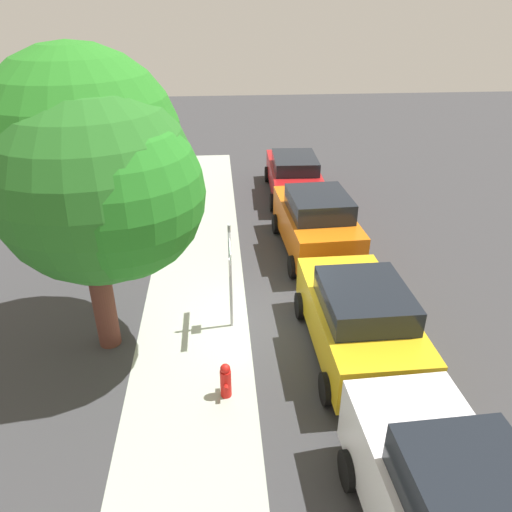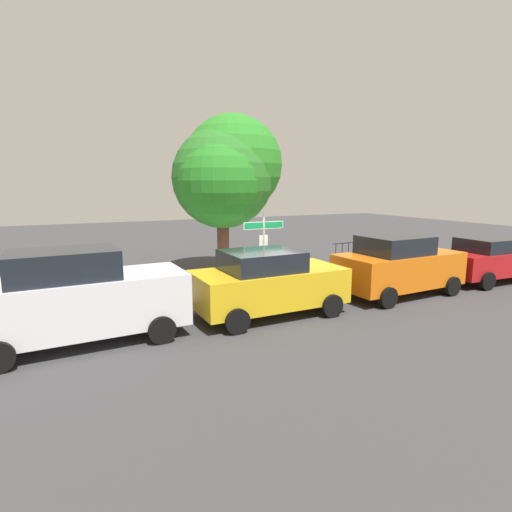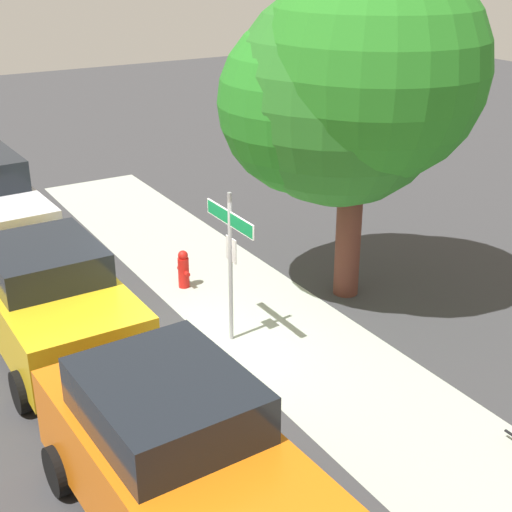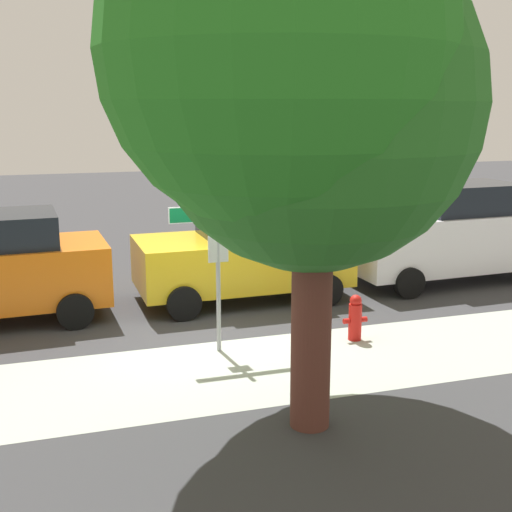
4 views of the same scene
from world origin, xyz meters
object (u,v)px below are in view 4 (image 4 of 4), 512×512
(shade_tree, at_px, (302,88))
(fire_hydrant, at_px, (355,318))
(street_sign, at_px, (218,240))
(car_yellow, at_px, (244,254))
(car_white, at_px, (453,233))

(shade_tree, xyz_separation_m, fire_hydrant, (-1.92, -2.31, -3.64))
(street_sign, xyz_separation_m, fire_hydrant, (-2.29, 0.20, -1.41))
(car_yellow, height_order, fire_hydrant, car_yellow)
(street_sign, height_order, car_white, street_sign)
(shade_tree, relative_size, fire_hydrant, 8.12)
(street_sign, bearing_deg, car_white, -156.17)
(street_sign, relative_size, car_white, 0.56)
(shade_tree, height_order, fire_hydrant, shade_tree)
(fire_hydrant, bearing_deg, car_yellow, -69.80)
(street_sign, bearing_deg, fire_hydrant, 175.04)
(shade_tree, distance_m, car_yellow, 6.11)
(car_white, distance_m, fire_hydrant, 4.76)
(street_sign, relative_size, car_yellow, 0.63)
(street_sign, xyz_separation_m, car_white, (-6.03, -2.66, -0.72))
(car_white, xyz_separation_m, car_yellow, (4.80, -0.02, -0.15))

